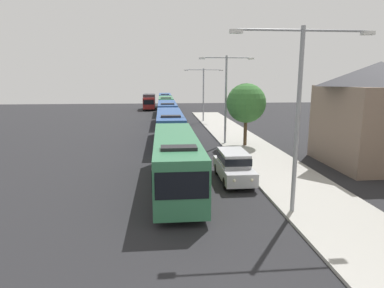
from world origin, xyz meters
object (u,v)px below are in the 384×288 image
Objects in this scene: white_suv at (233,165)px; streetlamp_mid at (226,91)px; bus_lead at (176,159)px; box_truck_oncoming at (149,101)px; streetlamp_near at (299,102)px; streetlamp_far at (203,89)px; bus_second_in_line at (170,126)px; bus_fourth_in_line at (166,105)px; roadside_tree at (246,103)px; bus_middle at (167,112)px; bus_rear at (165,100)px.

streetlamp_mid is (1.70, 11.62, 4.19)m from white_suv.
bus_lead is 14.06m from streetlamp_mid.
box_truck_oncoming is 0.82× the size of streetlamp_near.
streetlamp_far is (0.00, 17.11, -0.35)m from streetlamp_mid.
streetlamp_far is at bearing 71.37° from bus_second_in_line.
streetlamp_far is at bearing 90.00° from streetlamp_near.
bus_fourth_in_line is 2.23× the size of white_suv.
roadside_tree is at bearing 71.87° from white_suv.
roadside_tree reaches higher than white_suv.
streetlamp_near is 1.11× the size of streetlamp_far.
roadside_tree is at bearing -66.50° from bus_middle.
bus_lead is 13.52m from roadside_tree.
streetlamp_near is at bearing -96.11° from roadside_tree.
bus_fourth_in_line is 1.05× the size of bus_rear.
bus_fourth_in_line is 12.76m from streetlamp_far.
bus_second_in_line is at bearing -84.85° from box_truck_oncoming.
bus_second_in_line is 1.45× the size of streetlamp_near.
roadside_tree reaches higher than bus_rear.
roadside_tree reaches higher than bus_lead.
box_truck_oncoming is (-3.30, 50.24, 0.01)m from bus_lead.
bus_lead is 30.25m from streetlamp_far.
bus_lead is 0.96× the size of bus_second_in_line.
white_suv is 12.47m from streetlamp_mid.
streetlamp_mid is at bearing -79.17° from bus_fourth_in_line.
box_truck_oncoming is at bearing 109.11° from bus_fourth_in_line.
streetlamp_far is at bearing 79.66° from bus_lead.
bus_rear is (-0.00, 25.76, -0.00)m from bus_middle.
roadside_tree is (7.10, 11.25, 2.44)m from bus_lead.
bus_rear is 52.60m from white_suv.
white_suv is (3.70, 0.87, -0.66)m from bus_lead.
box_truck_oncoming is at bearing 112.86° from streetlamp_far.
bus_rear is 24.55m from streetlamp_far.
bus_rear is 1.26× the size of streetlamp_near.
bus_second_in_line is 7.86m from roadside_tree.
bus_rear is (-0.00, 39.74, -0.00)m from bus_second_in_line.
streetlamp_mid is 2.37m from roadside_tree.
bus_second_in_line is at bearing 90.00° from bus_lead.
bus_lead and bus_rear have the same top height.
box_truck_oncoming is at bearing 93.76° from bus_lead.
streetlamp_mid is at bearing -77.02° from box_truck_oncoming.
streetlamp_far is (5.40, 29.60, 3.19)m from bus_lead.
white_suv is at bearing -98.32° from streetlamp_mid.
bus_fourth_in_line is 1.35× the size of streetlamp_mid.
white_suv is 0.66× the size of streetlamp_far.
bus_second_in_line and bus_rear have the same top height.
bus_middle is 1.01× the size of bus_fourth_in_line.
streetlamp_mid is (5.40, -40.84, 3.54)m from bus_rear.
box_truck_oncoming is (-3.30, 9.53, 0.01)m from bus_fourth_in_line.
streetlamp_far is at bearing 86.61° from white_suv.
bus_second_in_line is 1.48× the size of streetlamp_mid.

